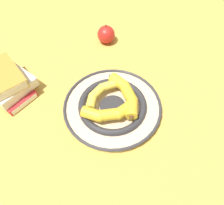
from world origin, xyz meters
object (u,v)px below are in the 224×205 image
object	(u,v)px
banana_b	(127,95)
apple	(106,35)
banana_c	(100,92)
book_stack	(7,83)
banana_a	(107,113)
decorative_bowl	(112,106)

from	to	relation	value
banana_b	apple	world-z (taller)	apple
banana_b	banana_c	world-z (taller)	banana_b
banana_b	book_stack	world-z (taller)	book_stack
banana_a	book_stack	xyz separation A→B (m)	(-0.03, -0.40, -0.01)
banana_c	apple	distance (m)	0.34
banana_b	banana_c	size ratio (longest dim) A/B	1.22
decorative_bowl	banana_a	bearing A→B (deg)	-0.62
decorative_bowl	banana_a	distance (m)	0.07
book_stack	apple	xyz separation A→B (m)	(-0.38, 0.28, -0.01)
banana_c	book_stack	world-z (taller)	book_stack
banana_b	book_stack	size ratio (longest dim) A/B	0.79
book_stack	banana_a	bearing A→B (deg)	22.97
banana_a	apple	size ratio (longest dim) A/B	2.06
apple	decorative_bowl	bearing A→B (deg)	19.00
decorative_bowl	apple	world-z (taller)	apple
banana_b	apple	bearing A→B (deg)	-8.13
banana_b	apple	distance (m)	0.36
decorative_bowl	banana_a	xyz separation A→B (m)	(0.06, -0.00, 0.04)
book_stack	banana_c	bearing A→B (deg)	35.37
banana_b	banana_a	bearing A→B (deg)	118.17
banana_a	apple	bearing A→B (deg)	82.76
banana_a	banana_b	world-z (taller)	same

